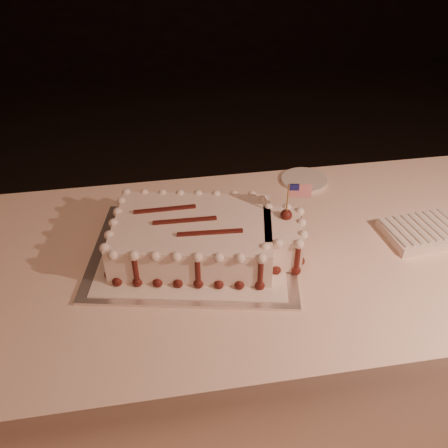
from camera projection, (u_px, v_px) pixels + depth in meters
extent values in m
cube|color=#FFDCC5|center=(234.00, 348.00, 1.53)|extent=(2.40, 0.80, 0.75)
cube|color=silver|center=(194.00, 252.00, 1.30)|extent=(0.59, 0.49, 0.01)
cube|color=white|center=(194.00, 251.00, 1.30)|extent=(0.53, 0.44, 0.00)
cube|color=white|center=(193.00, 237.00, 1.27)|extent=(0.44, 0.34, 0.09)
cube|color=white|center=(282.00, 239.00, 1.26)|extent=(0.12, 0.17, 0.09)
sphere|color=#581B16|center=(117.00, 282.00, 1.19)|extent=(0.02, 0.02, 0.02)
sphere|color=#581B16|center=(137.00, 282.00, 1.19)|extent=(0.02, 0.02, 0.02)
sphere|color=#581B16|center=(158.00, 283.00, 1.19)|extent=(0.02, 0.02, 0.02)
sphere|color=#581B16|center=(178.00, 283.00, 1.19)|extent=(0.02, 0.02, 0.02)
sphere|color=#581B16|center=(198.00, 284.00, 1.19)|extent=(0.02, 0.02, 0.02)
sphere|color=#581B16|center=(219.00, 284.00, 1.19)|extent=(0.02, 0.02, 0.02)
sphere|color=#581B16|center=(239.00, 285.00, 1.18)|extent=(0.02, 0.02, 0.02)
sphere|color=#581B16|center=(260.00, 285.00, 1.18)|extent=(0.02, 0.02, 0.02)
sphere|color=#581B16|center=(263.00, 274.00, 1.21)|extent=(0.02, 0.02, 0.02)
sphere|color=#581B16|center=(276.00, 270.00, 1.23)|extent=(0.02, 0.02, 0.02)
sphere|color=#581B16|center=(296.00, 270.00, 1.23)|extent=(0.02, 0.02, 0.02)
sphere|color=#581B16|center=(300.00, 261.00, 1.25)|extent=(0.02, 0.02, 0.02)
sphere|color=#581B16|center=(298.00, 249.00, 1.29)|extent=(0.02, 0.02, 0.02)
sphere|color=#581B16|center=(297.00, 237.00, 1.33)|extent=(0.02, 0.02, 0.02)
sphere|color=#581B16|center=(285.00, 233.00, 1.35)|extent=(0.02, 0.02, 0.02)
sphere|color=#581B16|center=(267.00, 233.00, 1.35)|extent=(0.02, 0.02, 0.02)
sphere|color=#581B16|center=(261.00, 225.00, 1.38)|extent=(0.02, 0.02, 0.02)
sphere|color=#581B16|center=(251.00, 220.00, 1.39)|extent=(0.02, 0.02, 0.02)
sphere|color=#581B16|center=(234.00, 220.00, 1.40)|extent=(0.02, 0.02, 0.02)
sphere|color=#581B16|center=(216.00, 219.00, 1.40)|extent=(0.02, 0.02, 0.02)
sphere|color=#581B16|center=(199.00, 219.00, 1.40)|extent=(0.02, 0.02, 0.02)
sphere|color=#581B16|center=(182.00, 219.00, 1.40)|extent=(0.02, 0.02, 0.02)
sphere|color=#581B16|center=(164.00, 218.00, 1.40)|extent=(0.02, 0.02, 0.02)
sphere|color=#581B16|center=(147.00, 218.00, 1.40)|extent=(0.02, 0.02, 0.02)
sphere|color=#581B16|center=(130.00, 217.00, 1.41)|extent=(0.02, 0.02, 0.02)
sphere|color=#581B16|center=(125.00, 226.00, 1.37)|extent=(0.02, 0.02, 0.02)
sphere|color=#581B16|center=(121.00, 237.00, 1.33)|extent=(0.02, 0.02, 0.02)
sphere|color=#581B16|center=(118.00, 249.00, 1.29)|extent=(0.02, 0.02, 0.02)
sphere|color=#581B16|center=(114.00, 261.00, 1.25)|extent=(0.02, 0.02, 0.02)
sphere|color=#581B16|center=(109.00, 274.00, 1.21)|extent=(0.02, 0.02, 0.02)
sphere|color=white|center=(112.00, 255.00, 1.14)|extent=(0.02, 0.02, 0.02)
sphere|color=white|center=(134.00, 256.00, 1.14)|extent=(0.02, 0.02, 0.02)
sphere|color=white|center=(155.00, 256.00, 1.14)|extent=(0.02, 0.02, 0.02)
sphere|color=white|center=(176.00, 257.00, 1.14)|extent=(0.02, 0.02, 0.02)
sphere|color=white|center=(197.00, 257.00, 1.14)|extent=(0.02, 0.02, 0.02)
sphere|color=white|center=(219.00, 258.00, 1.14)|extent=(0.02, 0.02, 0.02)
sphere|color=white|center=(240.00, 258.00, 1.14)|extent=(0.02, 0.02, 0.02)
sphere|color=white|center=(261.00, 259.00, 1.13)|extent=(0.02, 0.02, 0.02)
sphere|color=white|center=(265.00, 248.00, 1.17)|extent=(0.02, 0.02, 0.02)
sphere|color=white|center=(278.00, 244.00, 1.18)|extent=(0.02, 0.02, 0.02)
sphere|color=white|center=(299.00, 244.00, 1.18)|extent=(0.02, 0.02, 0.02)
sphere|color=white|center=(303.00, 235.00, 1.20)|extent=(0.02, 0.02, 0.02)
sphere|color=white|center=(301.00, 223.00, 1.24)|extent=(0.02, 0.02, 0.02)
sphere|color=white|center=(300.00, 212.00, 1.28)|extent=(0.02, 0.02, 0.02)
sphere|color=white|center=(287.00, 208.00, 1.30)|extent=(0.02, 0.02, 0.02)
sphere|color=white|center=(268.00, 207.00, 1.30)|extent=(0.02, 0.02, 0.02)
sphere|color=white|center=(263.00, 200.00, 1.33)|extent=(0.02, 0.02, 0.02)
sphere|color=white|center=(252.00, 195.00, 1.35)|extent=(0.02, 0.02, 0.02)
sphere|color=white|center=(234.00, 195.00, 1.35)|extent=(0.02, 0.02, 0.02)
sphere|color=white|center=(216.00, 195.00, 1.35)|extent=(0.02, 0.02, 0.02)
sphere|color=white|center=(198.00, 194.00, 1.35)|extent=(0.02, 0.02, 0.02)
sphere|color=white|center=(180.00, 194.00, 1.35)|extent=(0.02, 0.02, 0.02)
sphere|color=white|center=(162.00, 193.00, 1.35)|extent=(0.02, 0.02, 0.02)
sphere|color=white|center=(144.00, 193.00, 1.35)|extent=(0.02, 0.02, 0.02)
sphere|color=white|center=(127.00, 193.00, 1.36)|extent=(0.02, 0.02, 0.02)
sphere|color=white|center=(121.00, 202.00, 1.32)|extent=(0.02, 0.02, 0.02)
sphere|color=white|center=(117.00, 212.00, 1.28)|extent=(0.02, 0.02, 0.02)
sphere|color=white|center=(113.00, 223.00, 1.24)|extent=(0.02, 0.02, 0.02)
sphere|color=white|center=(109.00, 235.00, 1.20)|extent=(0.02, 0.02, 0.02)
sphere|color=white|center=(104.00, 248.00, 1.16)|extent=(0.02, 0.02, 0.02)
cylinder|color=#581B16|center=(136.00, 270.00, 1.17)|extent=(0.01, 0.01, 0.09)
sphere|color=#581B16|center=(137.00, 281.00, 1.19)|extent=(0.02, 0.02, 0.02)
cylinder|color=#581B16|center=(198.00, 271.00, 1.16)|extent=(0.01, 0.01, 0.09)
sphere|color=#581B16|center=(198.00, 283.00, 1.19)|extent=(0.02, 0.02, 0.02)
cylinder|color=#581B16|center=(260.00, 273.00, 1.16)|extent=(0.01, 0.01, 0.09)
sphere|color=#581B16|center=(260.00, 285.00, 1.18)|extent=(0.02, 0.02, 0.02)
cylinder|color=#581B16|center=(297.00, 258.00, 1.20)|extent=(0.01, 0.01, 0.09)
sphere|color=#581B16|center=(296.00, 270.00, 1.22)|extent=(0.02, 0.02, 0.02)
cylinder|color=#581B16|center=(298.00, 225.00, 1.31)|extent=(0.01, 0.01, 0.09)
sphere|color=#581B16|center=(297.00, 237.00, 1.33)|extent=(0.02, 0.02, 0.02)
cylinder|color=#581B16|center=(262.00, 213.00, 1.35)|extent=(0.01, 0.01, 0.09)
sphere|color=#581B16|center=(261.00, 224.00, 1.38)|extent=(0.02, 0.02, 0.02)
cylinder|color=#581B16|center=(216.00, 208.00, 1.37)|extent=(0.01, 0.01, 0.09)
sphere|color=#581B16|center=(216.00, 219.00, 1.40)|extent=(0.02, 0.02, 0.02)
cylinder|color=#581B16|center=(163.00, 207.00, 1.38)|extent=(0.01, 0.01, 0.09)
sphere|color=#581B16|center=(164.00, 218.00, 1.40)|extent=(0.02, 0.02, 0.02)
cylinder|color=#581B16|center=(123.00, 215.00, 1.35)|extent=(0.01, 0.01, 0.09)
sphere|color=#581B16|center=(125.00, 226.00, 1.37)|extent=(0.02, 0.02, 0.02)
cylinder|color=#581B16|center=(111.00, 249.00, 1.23)|extent=(0.01, 0.01, 0.09)
sphere|color=#581B16|center=(113.00, 261.00, 1.25)|extent=(0.02, 0.02, 0.02)
cube|color=#581B16|center=(165.00, 209.00, 1.28)|extent=(0.16, 0.01, 0.01)
cube|color=#581B16|center=(185.00, 220.00, 1.24)|extent=(0.16, 0.02, 0.01)
cube|color=#581B16|center=(210.00, 232.00, 1.20)|extent=(0.16, 0.02, 0.01)
sphere|color=#581B16|center=(286.00, 215.00, 1.25)|extent=(0.03, 0.03, 0.03)
cylinder|color=#A67E47|center=(287.00, 203.00, 1.23)|extent=(0.00, 0.00, 0.11)
cube|color=red|center=(300.00, 191.00, 1.21)|extent=(0.05, 0.01, 0.04)
cube|color=navy|center=(294.00, 187.00, 1.20)|extent=(0.02, 0.01, 0.02)
cube|color=white|center=(422.00, 232.00, 1.36)|extent=(0.22, 0.17, 0.03)
cube|color=silver|center=(393.00, 232.00, 1.33)|extent=(0.03, 0.13, 0.01)
cube|color=silver|center=(401.00, 231.00, 1.33)|extent=(0.03, 0.13, 0.01)
cube|color=silver|center=(408.00, 230.00, 1.34)|extent=(0.03, 0.13, 0.01)
cube|color=silver|center=(416.00, 228.00, 1.34)|extent=(0.03, 0.13, 0.01)
cube|color=silver|center=(423.00, 227.00, 1.35)|extent=(0.03, 0.13, 0.01)
cube|color=silver|center=(431.00, 226.00, 1.35)|extent=(0.03, 0.13, 0.01)
cube|color=silver|center=(438.00, 224.00, 1.36)|extent=(0.03, 0.13, 0.01)
cube|color=silver|center=(446.00, 223.00, 1.36)|extent=(0.03, 0.13, 0.01)
cylinder|color=silver|center=(304.00, 180.00, 1.59)|extent=(0.15, 0.15, 0.01)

